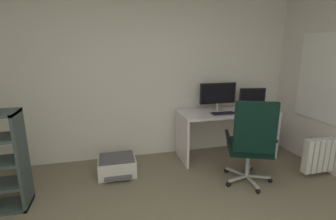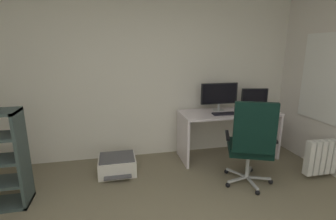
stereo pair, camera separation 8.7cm
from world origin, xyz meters
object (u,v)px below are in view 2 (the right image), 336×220
at_px(radiator, 329,156).
at_px(monitor_secondary, 254,97).
at_px(computer_mouse, 239,113).
at_px(monitor_main, 219,94).
at_px(desk, 228,124).
at_px(keyboard, 224,114).
at_px(printer, 117,165).
at_px(office_chair, 251,142).

bearing_deg(radiator, monitor_secondary, 119.19).
bearing_deg(computer_mouse, monitor_main, 136.43).
relative_size(monitor_secondary, radiator, 0.59).
bearing_deg(monitor_secondary, desk, -167.44).
bearing_deg(keyboard, radiator, -31.39).
relative_size(printer, radiator, 0.71).
distance_m(office_chair, radiator, 1.21).
distance_m(computer_mouse, radiator, 1.29).
distance_m(monitor_secondary, office_chair, 1.21).
xyz_separation_m(monitor_main, radiator, (1.16, -1.00, -0.70)).
xyz_separation_m(keyboard, office_chair, (0.00, -0.76, -0.15)).
xyz_separation_m(desk, monitor_secondary, (0.48, 0.11, 0.38)).
distance_m(office_chair, printer, 1.79).
bearing_deg(radiator, office_chair, 179.89).
relative_size(monitor_secondary, keyboard, 1.22).
bearing_deg(desk, office_chair, -98.68).
xyz_separation_m(desk, printer, (-1.72, -0.19, -0.42)).
bearing_deg(desk, keyboard, -138.52).
height_order(desk, computer_mouse, computer_mouse).
xyz_separation_m(monitor_main, office_chair, (-0.01, -0.99, -0.40)).
relative_size(desk, office_chair, 1.35).
xyz_separation_m(monitor_secondary, office_chair, (-0.62, -0.99, -0.33)).
height_order(computer_mouse, radiator, computer_mouse).
xyz_separation_m(monitor_secondary, printer, (-2.20, -0.30, -0.80)).
distance_m(desk, office_chair, 0.90).
relative_size(monitor_main, printer, 1.17).
xyz_separation_m(desk, monitor_main, (-0.13, 0.11, 0.45)).
height_order(monitor_secondary, office_chair, office_chair).
distance_m(monitor_main, keyboard, 0.34).
distance_m(monitor_secondary, printer, 2.36).
xyz_separation_m(desk, computer_mouse, (0.09, -0.14, 0.21)).
bearing_deg(printer, office_chair, -23.68).
bearing_deg(monitor_main, printer, -169.36).
bearing_deg(monitor_secondary, printer, -172.25).
bearing_deg(computer_mouse, keyboard, -179.76).
bearing_deg(keyboard, office_chair, -88.05).
distance_m(monitor_main, printer, 1.84).
distance_m(desk, printer, 1.78).
bearing_deg(printer, computer_mouse, 1.57).
relative_size(computer_mouse, printer, 0.20).
bearing_deg(monitor_main, desk, -40.15).
xyz_separation_m(keyboard, printer, (-1.58, -0.07, -0.62)).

